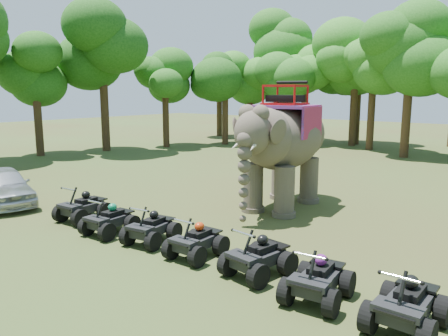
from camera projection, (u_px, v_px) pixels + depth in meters
The scene contains 24 objects.
ground at pixel (200, 233), 13.69m from camera, with size 110.00×110.00×0.00m, color #47381E.
elephant at pixel (283, 146), 16.40m from camera, with size 2.48×5.64×4.73m, color #4D4138, non-canonical shape.
parked_car at pixel (3, 186), 17.01m from camera, with size 1.73×4.29×1.46m, color silver.
atv_0 at pixel (83, 203), 14.92m from camera, with size 1.21×1.66×1.23m, color black, non-canonical shape.
atv_1 at pixel (109, 216), 13.51m from camera, with size 1.14×1.56×1.16m, color black, non-canonical shape.
atv_2 at pixel (151, 224), 12.70m from camera, with size 1.13×1.55×1.15m, color black, non-canonical shape.
atv_3 at pixel (196, 236), 11.60m from camera, with size 1.13×1.55×1.15m, color black, non-canonical shape.
atv_4 at pixel (258, 251), 10.43m from camera, with size 1.19×1.63×1.21m, color black, non-canonical shape.
atv_5 at pixel (318, 273), 9.17m from camera, with size 1.18×1.62×1.20m, color black, non-canonical shape.
atv_6 at pixel (408, 298), 8.04m from camera, with size 1.23×1.69×1.25m, color black, non-canonical shape.
tree_0 at pixel (408, 90), 28.58m from camera, with size 6.27×6.27×8.95m, color #195114, non-canonical shape.
tree_21 at pixel (37, 100), 29.46m from camera, with size 5.28×5.28×7.55m, color #195114, non-canonical shape.
tree_22 at pixel (103, 83), 31.79m from camera, with size 6.92×6.92×9.88m, color #195114, non-canonical shape.
tree_23 at pixel (165, 104), 34.18m from camera, with size 4.78×4.78×6.83m, color #195114, non-canonical shape.
tree_24 at pixel (225, 101), 35.99m from camera, with size 5.07×5.07×7.25m, color #195114, non-canonical shape.
tree_25 at pixel (287, 103), 35.84m from camera, with size 4.77×4.77×6.81m, color #195114, non-canonical shape.
tree_26 at pixel (354, 92), 34.88m from camera, with size 6.00×6.00×8.57m, color #195114, non-canonical shape.
tree_27 at pixel (304, 101), 37.03m from camera, with size 4.94×4.94×7.06m, color #195114, non-canonical shape.
tree_29 at pixel (250, 100), 38.78m from camera, with size 5.10×5.10×7.29m, color #195114, non-canonical shape.
tree_30 at pixel (219, 98), 42.75m from camera, with size 5.22×5.22×7.46m, color #195114, non-canonical shape.
tree_33 at pixel (277, 82), 40.03m from camera, with size 7.31×7.31×10.45m, color #195114, non-canonical shape.
tree_34 at pixel (358, 91), 35.86m from camera, with size 6.15×6.15×8.78m, color #195114, non-canonical shape.
tree_37 at pixel (372, 98), 32.49m from camera, with size 5.45×5.45×7.78m, color #195114, non-canonical shape.
tree_38 at pixel (354, 98), 37.47m from camera, with size 5.35×5.35×7.65m, color #195114, non-canonical shape.
Camera 1 is at (8.84, -9.74, 4.38)m, focal length 35.00 mm.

